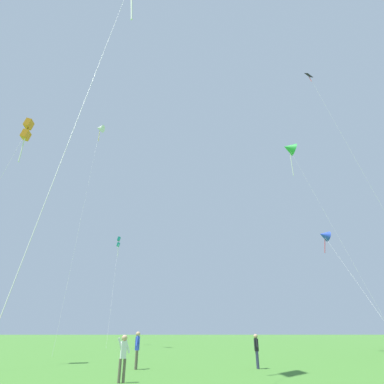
{
  "coord_description": "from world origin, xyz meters",
  "views": [
    {
      "loc": [
        -1.48,
        -2.01,
        1.69
      ],
      "look_at": [
        -1.03,
        27.81,
        15.4
      ],
      "focal_mm": 28.47,
      "sensor_mm": 36.0,
      "label": 1
    }
  ],
  "objects": [
    {
      "name": "kite_white_distant",
      "position": [
        -14.46,
        34.89,
        28.83
      ],
      "size": [
        3.61,
        11.75,
        29.56
      ],
      "color": "white",
      "rests_on": "ground_plane"
    },
    {
      "name": "kite_teal_box",
      "position": [
        -12.25,
        44.55,
        14.35
      ],
      "size": [
        2.36,
        10.07,
        15.26
      ],
      "color": "teal",
      "rests_on": "ground_plane"
    },
    {
      "name": "kite_blue_delta",
      "position": [
        13.26,
        29.5,
        11.13
      ],
      "size": [
        2.17,
        12.12,
        11.81
      ],
      "color": "blue",
      "rests_on": "ground_plane"
    },
    {
      "name": "person_foreground_watcher",
      "position": [
        -3.99,
        15.25,
        1.02
      ],
      "size": [
        0.23,
        0.55,
        1.7
      ],
      "color": "#665B4C",
      "rests_on": "ground_plane"
    },
    {
      "name": "kite_green_small",
      "position": [
        12.56,
        33.55,
        24.8
      ],
      "size": [
        4.33,
        9.36,
        25.91
      ],
      "color": "green",
      "rests_on": "ground_plane"
    },
    {
      "name": "person_in_blue_jacket",
      "position": [
        -3.86,
        10.9,
        0.95
      ],
      "size": [
        0.5,
        0.26,
        1.58
      ],
      "color": "#665B4C",
      "rests_on": "ground_plane"
    },
    {
      "name": "kite_black_large",
      "position": [
        13.03,
        23.77,
        25.33
      ],
      "size": [
        4.0,
        5.56,
        29.32
      ],
      "color": "black",
      "rests_on": "ground_plane"
    },
    {
      "name": "person_with_spool",
      "position": [
        2.1,
        15.45,
        0.95
      ],
      "size": [
        0.21,
        0.51,
        1.58
      ],
      "color": "#2D3351",
      "rests_on": "ground_plane"
    },
    {
      "name": "kite_orange_box",
      "position": [
        -13.5,
        16.82,
        15.29
      ],
      "size": [
        1.15,
        5.75,
        16.28
      ],
      "color": "orange",
      "rests_on": "ground_plane"
    }
  ]
}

